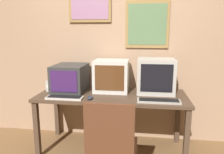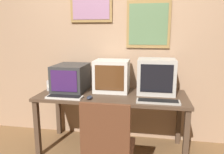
{
  "view_description": "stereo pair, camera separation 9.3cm",
  "coord_description": "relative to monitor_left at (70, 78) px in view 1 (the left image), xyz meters",
  "views": [
    {
      "loc": [
        0.35,
        -1.59,
        1.47
      ],
      "look_at": [
        0.0,
        0.93,
        0.94
      ],
      "focal_mm": 35.0,
      "sensor_mm": 36.0,
      "label": 1
    },
    {
      "loc": [
        0.44,
        -1.58,
        1.47
      ],
      "look_at": [
        0.0,
        0.93,
        0.94
      ],
      "focal_mm": 35.0,
      "sensor_mm": 36.0,
      "label": 2
    }
  ],
  "objects": [
    {
      "name": "keyboard_main",
      "position": [
        0.04,
        -0.34,
        -0.15
      ],
      "size": [
        0.41,
        0.13,
        0.03
      ],
      "color": "beige",
      "rests_on": "desk"
    },
    {
      "name": "monitor_center",
      "position": [
        0.52,
        0.05,
        0.03
      ],
      "size": [
        0.42,
        0.35,
        0.4
      ],
      "color": "beige",
      "rests_on": "desk"
    },
    {
      "name": "keyboard_side",
      "position": [
        1.09,
        -0.32,
        -0.15
      ],
      "size": [
        0.46,
        0.14,
        0.03
      ],
      "color": "#A8A399",
      "rests_on": "desk"
    },
    {
      "name": "wall_back",
      "position": [
        0.55,
        0.33,
        0.41
      ],
      "size": [
        8.0,
        0.08,
        2.6
      ],
      "color": "tan",
      "rests_on": "ground_plane"
    },
    {
      "name": "desk",
      "position": [
        0.55,
        -0.09,
        -0.24
      ],
      "size": [
        1.78,
        0.71,
        0.73
      ],
      "color": "#4C3828",
      "rests_on": "ground_plane"
    },
    {
      "name": "mouse_near_keyboard",
      "position": [
        0.33,
        -0.33,
        -0.15
      ],
      "size": [
        0.06,
        0.11,
        0.04
      ],
      "color": "#282D3D",
      "rests_on": "desk"
    },
    {
      "name": "desk_clock",
      "position": [
        -0.25,
        -0.07,
        -0.1
      ],
      "size": [
        0.09,
        0.05,
        0.13
      ],
      "color": "#B7B2AD",
      "rests_on": "desk"
    },
    {
      "name": "monitor_left",
      "position": [
        0.0,
        0.0,
        0.0
      ],
      "size": [
        0.39,
        0.48,
        0.33
      ],
      "color": "#333333",
      "rests_on": "desk"
    },
    {
      "name": "monitor_right",
      "position": [
        1.07,
        0.05,
        0.05
      ],
      "size": [
        0.44,
        0.36,
        0.42
      ],
      "color": "#B7B2A8",
      "rests_on": "desk"
    }
  ]
}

